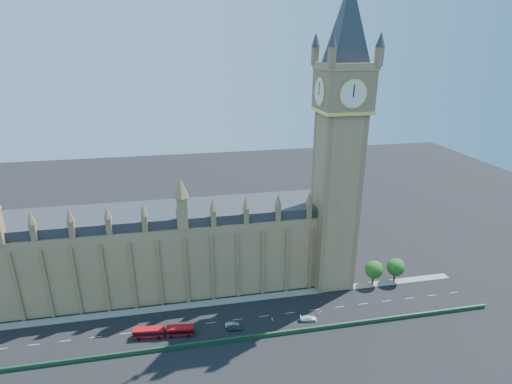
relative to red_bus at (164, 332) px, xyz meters
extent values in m
plane|color=black|center=(17.30, 3.19, -1.48)|extent=(400.00, 400.00, 0.00)
cube|color=olive|center=(-7.70, 25.19, 11.02)|extent=(120.00, 20.00, 25.00)
cube|color=#2D3035|center=(-7.70, 25.19, 25.02)|extent=(120.00, 18.00, 3.00)
cube|color=olive|center=(55.30, 17.19, 27.52)|extent=(12.00, 12.00, 58.00)
cube|color=olive|center=(55.30, 17.19, 62.52)|extent=(14.00, 14.00, 12.00)
cylinder|color=silver|center=(55.30, 10.04, 62.52)|extent=(7.20, 0.30, 7.20)
cube|color=olive|center=(55.30, 17.19, 69.52)|extent=(14.50, 14.50, 2.00)
cube|color=#1E4C2D|center=(17.30, -5.81, -0.88)|extent=(160.00, 0.60, 1.20)
cube|color=gray|center=(17.30, 12.69, -1.40)|extent=(160.00, 3.00, 0.16)
cylinder|color=#382619|center=(69.30, 13.19, 0.52)|extent=(0.70, 0.70, 4.00)
sphere|color=#174713|center=(69.30, 13.19, 4.02)|extent=(6.00, 6.00, 6.00)
sphere|color=#174713|center=(70.10, 13.49, 4.62)|extent=(4.38, 4.38, 4.38)
cylinder|color=#382619|center=(77.30, 13.19, 0.52)|extent=(0.70, 0.70, 4.00)
sphere|color=#174713|center=(77.30, 13.19, 4.02)|extent=(6.00, 6.00, 6.00)
sphere|color=#174713|center=(78.10, 13.49, 4.62)|extent=(4.38, 4.38, 4.38)
cube|color=red|center=(-3.99, 0.42, -0.08)|extent=(8.62, 3.20, 2.81)
cube|color=red|center=(4.48, -0.47, -0.08)|extent=(7.69, 3.11, 2.81)
cube|color=black|center=(-3.99, 0.42, 0.26)|extent=(8.68, 3.26, 1.07)
cube|color=black|center=(4.48, -0.47, 0.26)|extent=(7.74, 3.16, 1.07)
cylinder|color=black|center=(0.01, 0.00, -0.22)|extent=(0.99, 2.31, 2.25)
cylinder|color=black|center=(-6.79, -0.47, -1.01)|extent=(0.96, 0.38, 0.94)
cylinder|color=black|center=(-6.55, 1.86, -1.01)|extent=(0.96, 0.38, 0.94)
cylinder|color=black|center=(-1.43, -1.03, -1.01)|extent=(0.96, 0.38, 0.94)
cylinder|color=black|center=(-1.19, 1.30, -1.01)|extent=(0.96, 0.38, 0.94)
cylinder|color=black|center=(1.98, -1.38, -1.01)|extent=(0.96, 0.38, 0.94)
cylinder|color=black|center=(2.22, 0.94, -1.01)|extent=(0.96, 0.38, 0.94)
cylinder|color=black|center=(6.74, -1.88, -1.01)|extent=(0.96, 0.38, 0.94)
cylinder|color=black|center=(6.98, 0.45, -1.01)|extent=(0.96, 0.38, 0.94)
imported|color=#3C3F43|center=(19.93, -1.30, -0.77)|extent=(4.32, 2.16, 1.41)
imported|color=#95979C|center=(19.30, 0.23, -0.81)|extent=(4.18, 1.87, 1.33)
imported|color=white|center=(41.79, -1.24, -0.76)|extent=(5.16, 2.55, 1.44)
cube|color=black|center=(46.64, 1.55, -1.46)|extent=(0.54, 0.54, 0.04)
cone|color=orange|center=(46.64, 1.55, -1.12)|extent=(0.59, 0.59, 0.71)
cylinder|color=white|center=(46.64, 1.55, -1.02)|extent=(0.35, 0.35, 0.12)
cube|color=black|center=(31.30, 0.52, -1.46)|extent=(0.46, 0.46, 0.04)
cone|color=#DC430B|center=(31.30, 0.52, -1.14)|extent=(0.50, 0.50, 0.68)
cylinder|color=white|center=(31.30, 0.52, -1.04)|extent=(0.33, 0.33, 0.12)
cube|color=black|center=(31.30, 1.15, -1.46)|extent=(0.55, 0.55, 0.04)
cone|color=red|center=(31.30, 1.15, -1.12)|extent=(0.60, 0.60, 0.72)
cylinder|color=white|center=(31.30, 1.15, -1.02)|extent=(0.35, 0.35, 0.12)
cube|color=black|center=(45.94, 0.58, -1.46)|extent=(0.45, 0.45, 0.04)
cone|color=orange|center=(45.94, 0.58, -1.13)|extent=(0.49, 0.49, 0.71)
cylinder|color=white|center=(45.94, 0.58, -1.02)|extent=(0.34, 0.34, 0.12)
camera|label=1|loc=(7.89, -94.21, 74.63)|focal=28.00mm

